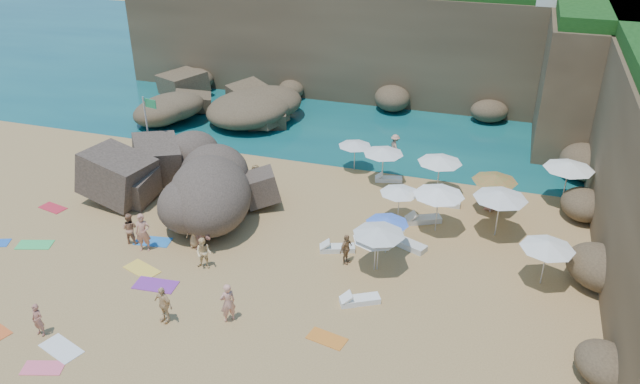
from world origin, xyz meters
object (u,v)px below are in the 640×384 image
(person_stand_0, at_px, (143,233))
(person_stand_6, at_px, (228,303))
(flag_pole, at_px, (149,124))
(lounger_0, at_px, (388,179))
(person_stand_3, at_px, (346,249))
(parasol_0, at_px, (440,159))
(parasol_1, at_px, (355,143))
(person_stand_1, at_px, (130,228))
(person_stand_4, at_px, (491,196))
(person_stand_5, at_px, (256,179))
(rock_outcrop, at_px, (202,200))
(person_stand_2, at_px, (395,146))
(parasol_2, at_px, (383,151))

(person_stand_0, relative_size, person_stand_6, 1.10)
(flag_pole, height_order, lounger_0, flag_pole)
(person_stand_0, relative_size, person_stand_3, 1.29)
(parasol_0, relative_size, parasol_1, 1.24)
(person_stand_1, bearing_deg, person_stand_4, -159.27)
(flag_pole, relative_size, person_stand_6, 2.59)
(person_stand_6, bearing_deg, person_stand_5, -120.46)
(parasol_0, xyz_separation_m, person_stand_1, (-13.38, -9.51, -1.31))
(person_stand_1, bearing_deg, person_stand_0, 152.53)
(parasol_1, xyz_separation_m, person_stand_0, (-7.24, -11.44, -0.75))
(flag_pole, height_order, person_stand_3, flag_pole)
(lounger_0, distance_m, person_stand_5, 7.65)
(rock_outcrop, height_order, parasol_1, parasol_1)
(lounger_0, height_order, person_stand_3, person_stand_3)
(lounger_0, xyz_separation_m, person_stand_4, (5.79, -1.67, 0.71))
(person_stand_2, relative_size, person_stand_4, 0.93)
(person_stand_2, bearing_deg, parasol_1, 105.13)
(person_stand_6, bearing_deg, person_stand_2, -147.92)
(parasol_1, distance_m, person_stand_4, 8.49)
(parasol_1, height_order, person_stand_5, parasol_1)
(rock_outcrop, height_order, person_stand_5, rock_outcrop)
(person_stand_5, bearing_deg, person_stand_2, 30.65)
(flag_pole, relative_size, parasol_2, 1.98)
(person_stand_0, bearing_deg, parasol_1, 38.69)
(person_stand_5, bearing_deg, person_stand_4, -7.48)
(person_stand_2, bearing_deg, person_stand_0, 110.59)
(person_stand_2, height_order, person_stand_3, person_stand_2)
(parasol_2, bearing_deg, person_stand_6, -103.07)
(lounger_0, distance_m, person_stand_0, 14.26)
(parasol_1, relative_size, person_stand_4, 1.18)
(person_stand_1, xyz_separation_m, person_stand_2, (10.17, 13.48, -0.03))
(rock_outcrop, xyz_separation_m, person_stand_0, (-0.25, -5.30, 0.96))
(flag_pole, bearing_deg, person_stand_5, -6.95)
(lounger_0, distance_m, person_stand_6, 14.53)
(rock_outcrop, bearing_deg, parasol_0, 20.61)
(flag_pole, height_order, parasol_2, flag_pole)
(parasol_0, xyz_separation_m, person_stand_2, (-3.21, 3.97, -1.34))
(rock_outcrop, xyz_separation_m, person_stand_4, (15.05, 3.62, 0.83))
(parasol_0, xyz_separation_m, person_stand_4, (2.91, -0.95, -1.28))
(parasol_1, relative_size, person_stand_6, 1.12)
(parasol_2, relative_size, person_stand_1, 1.43)
(parasol_2, bearing_deg, person_stand_5, -153.14)
(lounger_0, height_order, person_stand_6, person_stand_6)
(lounger_0, bearing_deg, person_stand_2, 81.14)
(parasol_1, xyz_separation_m, person_stand_3, (2.14, -9.59, -0.96))
(person_stand_0, bearing_deg, person_stand_3, -7.82)
(rock_outcrop, relative_size, person_stand_6, 4.95)
(person_stand_0, distance_m, person_stand_4, 17.71)
(rock_outcrop, bearing_deg, person_stand_1, -103.98)
(lounger_0, xyz_separation_m, person_stand_2, (-0.32, 3.26, 0.65))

